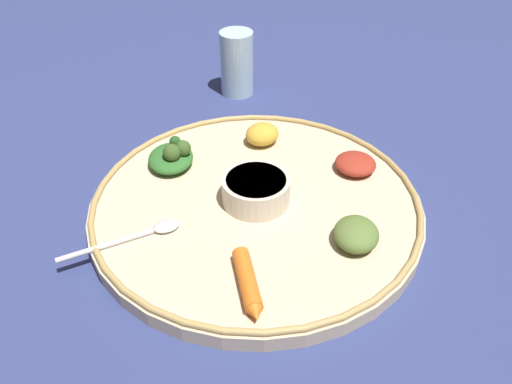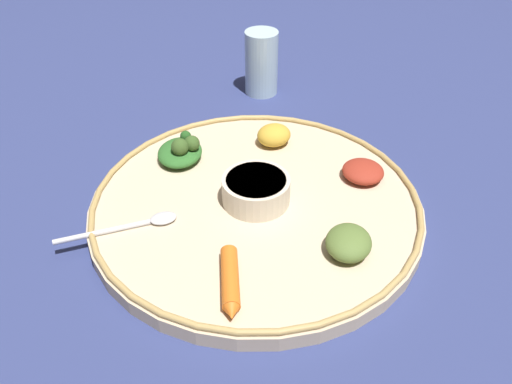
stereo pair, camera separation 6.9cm
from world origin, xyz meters
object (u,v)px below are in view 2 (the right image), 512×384
(carrot_near_spoon, at_px, (230,282))
(drinking_glass, at_px, (261,67))
(spoon, at_px, (137,224))
(greens_pile, at_px, (181,151))
(center_bowl, at_px, (256,189))

(carrot_near_spoon, bearing_deg, drinking_glass, -123.01)
(spoon, distance_m, greens_pile, 0.15)
(carrot_near_spoon, height_order, drinking_glass, drinking_glass)
(spoon, relative_size, drinking_glass, 1.31)
(spoon, relative_size, carrot_near_spoon, 1.56)
(center_bowl, height_order, carrot_near_spoon, center_bowl)
(drinking_glass, bearing_deg, center_bowl, 59.73)
(center_bowl, relative_size, spoon, 0.59)
(spoon, xyz_separation_m, carrot_near_spoon, (-0.06, 0.15, 0.01))
(center_bowl, xyz_separation_m, drinking_glass, (-0.18, -0.30, 0.01))
(spoon, bearing_deg, drinking_glass, -140.35)
(center_bowl, bearing_deg, greens_pile, -69.86)
(center_bowl, bearing_deg, carrot_near_spoon, 50.80)
(greens_pile, bearing_deg, drinking_glass, -143.93)
(center_bowl, xyz_separation_m, carrot_near_spoon, (0.10, 0.12, -0.01))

